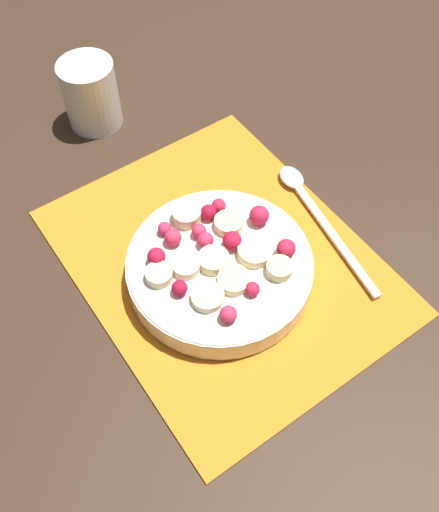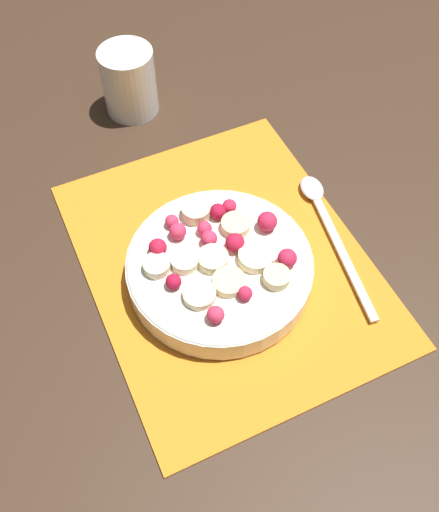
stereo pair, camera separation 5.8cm
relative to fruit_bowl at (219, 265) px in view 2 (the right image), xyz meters
name	(u,v)px [view 2 (the right image)]	position (x,y,z in m)	size (l,w,h in m)	color
ground_plane	(225,263)	(-0.02, 0.01, -0.03)	(3.00, 3.00, 0.00)	#382619
placemat	(225,261)	(-0.02, 0.01, -0.02)	(0.37, 0.29, 0.01)	orange
fruit_bowl	(219,265)	(0.00, 0.00, 0.00)	(0.19, 0.19, 0.05)	silver
spoon	(325,216)	(-0.02, 0.14, -0.02)	(0.20, 0.05, 0.01)	silver
drinking_glass	(129,82)	(-0.30, 0.01, 0.02)	(0.07, 0.07, 0.09)	white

